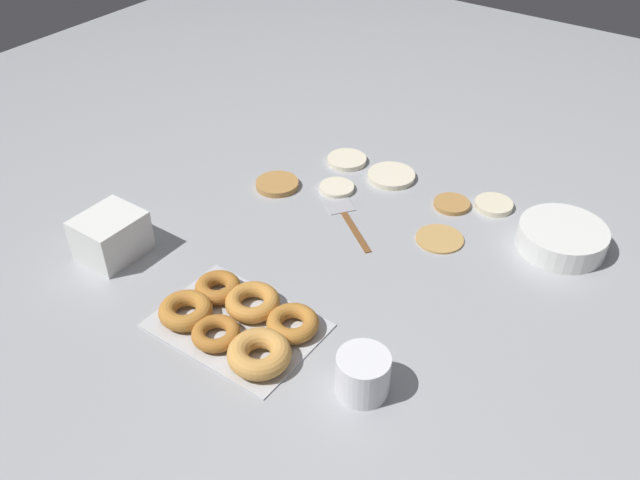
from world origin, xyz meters
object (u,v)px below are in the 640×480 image
Objects in this scene: pancake_2 at (440,238)px; donut_tray at (239,321)px; pancake_1 at (337,188)px; spatula at (339,205)px; batter_bowl at (562,238)px; container_stack at (111,236)px; paper_cup at (363,374)px; pancake_5 at (494,205)px; pancake_0 at (452,204)px; pancake_6 at (391,176)px; pancake_3 at (347,160)px; pancake_4 at (277,184)px.

donut_tray reaches higher than pancake_2.
pancake_1 is 0.34× the size of spatula.
batter_bowl is 0.93m from container_stack.
container_stack reaches higher than spatula.
paper_cup is (0.61, -0.01, -0.01)m from container_stack.
pancake_2 is 0.19m from pancake_5.
pancake_0 is 0.72× the size of pancake_6.
pancake_3 reaches higher than pancake_2.
pancake_4 is 0.17m from spatula.
pancake_2 is 0.37m from pancake_3.
container_stack is at bearing -143.46° from batter_bowl.
pancake_0 is at bearing 102.02° from paper_cup.
container_stack is at bearing -133.04° from pancake_5.
pancake_3 reaches higher than pancake_0.
pancake_2 is (0.29, -0.03, -0.00)m from pancake_1.
pancake_1 is 0.53m from container_stack.
paper_cup is at bearing -51.78° from pancake_1.
pancake_4 and pancake_6 have the same top height.
donut_tray is 3.31× the size of paper_cup.
pancake_0 is 1.00× the size of pancake_1.
pancake_3 is at bearing 71.96° from container_stack.
pancake_3 is at bearing 105.37° from donut_tray.
pancake_2 is 0.34× the size of donut_tray.
donut_tray is at bearing -74.63° from pancake_3.
pancake_3 is at bearing 69.13° from pancake_4.
donut_tray is 0.36m from container_stack.
pancake_1 is 0.28× the size of donut_tray.
pancake_1 is 0.84× the size of pancake_3.
container_stack is at bearing -108.04° from pancake_3.
pancake_2 is 1.01× the size of pancake_4.
spatula is (-0.25, -0.02, -0.00)m from pancake_2.
batter_bowl is 1.44× the size of container_stack.
pancake_3 is 1.10× the size of paper_cup.
spatula is at bearing -175.82° from pancake_2.
container_stack is 1.41× the size of paper_cup.
pancake_4 reaches higher than pancake_3.
batter_bowl is (0.63, 0.16, 0.02)m from pancake_4.
pancake_6 is at bearing 144.01° from pancake_2.
pancake_3 is 0.13m from pancake_6.
pancake_3 is 0.40× the size of spatula.
batter_bowl is (0.25, -0.01, 0.02)m from pancake_0.
pancake_3 is 0.38m from pancake_5.
pancake_0 is 0.34× the size of spatula.
pancake_4 is 0.56× the size of batter_bowl.
paper_cup is at bearing -39.14° from pancake_4.
pancake_0 is at bearing 105.73° from pancake_2.
pancake_5 is at bearing 6.45° from pancake_6.
batter_bowl is at bearing -18.67° from pancake_5.
paper_cup is (0.50, -0.40, 0.03)m from pancake_4.
pancake_6 is 0.60m from donut_tray.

